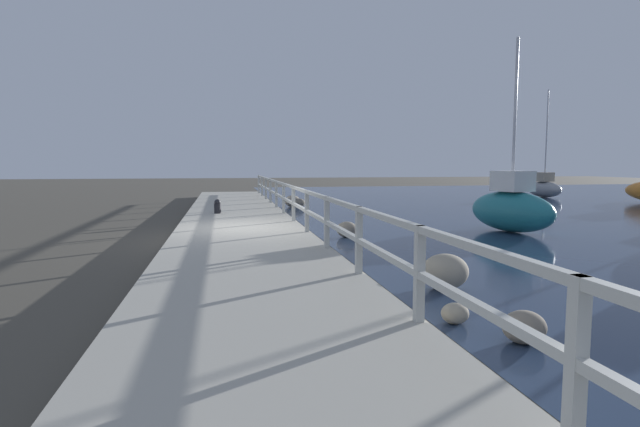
# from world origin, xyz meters

# --- Properties ---
(ground_plane) EXTENTS (120.00, 120.00, 0.00)m
(ground_plane) POSITION_xyz_m (0.00, 0.00, 0.00)
(ground_plane) COLOR #4C473D
(dock_walkway) EXTENTS (3.50, 36.00, 0.31)m
(dock_walkway) POSITION_xyz_m (0.00, 0.00, 0.15)
(dock_walkway) COLOR #B2AD9E
(dock_walkway) RESTS_ON ground
(railing) EXTENTS (0.10, 32.50, 1.07)m
(railing) POSITION_xyz_m (1.65, -0.00, 1.03)
(railing) COLOR beige
(railing) RESTS_ON dock_walkway
(boulder_upstream) EXTENTS (0.59, 0.53, 0.44)m
(boulder_upstream) POSITION_xyz_m (2.93, -0.35, 0.22)
(boulder_upstream) COLOR slate
(boulder_upstream) RESTS_ON ground
(boulder_near_dock) EXTENTS (0.78, 0.70, 0.58)m
(boulder_near_dock) POSITION_xyz_m (3.10, -6.29, 0.29)
(boulder_near_dock) COLOR gray
(boulder_near_dock) RESTS_ON ground
(boulder_far_strip) EXTENTS (0.74, 0.67, 0.56)m
(boulder_far_strip) POSITION_xyz_m (2.79, 9.74, 0.28)
(boulder_far_strip) COLOR gray
(boulder_far_strip) RESTS_ON ground
(boulder_water_edge) EXTENTS (0.51, 0.45, 0.38)m
(boulder_water_edge) POSITION_xyz_m (2.90, -8.81, 0.19)
(boulder_water_edge) COLOR slate
(boulder_water_edge) RESTS_ON ground
(boulder_mid_strip) EXTENTS (0.36, 0.33, 0.27)m
(boulder_mid_strip) POSITION_xyz_m (2.44, -8.00, 0.14)
(boulder_mid_strip) COLOR gray
(boulder_mid_strip) RESTS_ON ground
(boulder_downstream) EXTENTS (0.57, 0.51, 0.43)m
(boulder_downstream) POSITION_xyz_m (3.07, 9.48, 0.21)
(boulder_downstream) COLOR #666056
(boulder_downstream) RESTS_ON ground
(mooring_bollard) EXTENTS (0.24, 0.24, 0.50)m
(mooring_bollard) POSITION_xyz_m (-0.66, 4.14, 0.56)
(mooring_bollard) COLOR black
(mooring_bollard) RESTS_ON dock_walkway
(sailboat_gray) EXTENTS (1.07, 3.01, 6.51)m
(sailboat_gray) POSITION_xyz_m (19.01, 13.72, 0.61)
(sailboat_gray) COLOR gray
(sailboat_gray) RESTS_ON water_surface
(sailboat_teal) EXTENTS (1.98, 3.26, 5.73)m
(sailboat_teal) POSITION_xyz_m (8.08, -0.21, 0.73)
(sailboat_teal) COLOR #1E707A
(sailboat_teal) RESTS_ON water_surface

